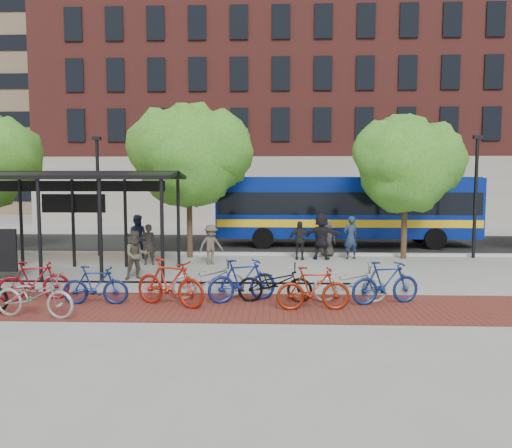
{
  "coord_description": "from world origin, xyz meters",
  "views": [
    {
      "loc": [
        0.62,
        -17.6,
        3.26
      ],
      "look_at": [
        -0.11,
        1.38,
        1.6
      ],
      "focal_mm": 35.0,
      "sensor_mm": 36.0,
      "label": 1
    }
  ],
  "objects_px": {
    "bus": "(345,206)",
    "pedestrian_1": "(149,244)",
    "bike_6": "(209,279)",
    "bike_9": "(313,288)",
    "pedestrian_4": "(299,240)",
    "tree_b": "(191,152)",
    "pedestrian_2": "(137,237)",
    "lamp_post_right": "(476,193)",
    "pedestrian_6": "(327,239)",
    "pedestrian_8": "(136,255)",
    "bike_1": "(34,281)",
    "bike_5": "(170,283)",
    "lamp_post_left": "(98,192)",
    "bike_10": "(349,283)",
    "pedestrian_3": "(211,245)",
    "bike_8": "(275,283)",
    "bike_11": "(385,283)",
    "bus_shelter": "(25,188)",
    "bike_3": "(95,285)",
    "pedestrian_5": "(321,236)",
    "tree_c": "(408,161)",
    "pedestrian_7": "(351,238)",
    "bike_2": "(35,296)"
  },
  "relations": [
    {
      "from": "bus",
      "to": "pedestrian_1",
      "type": "height_order",
      "value": "bus"
    },
    {
      "from": "bike_6",
      "to": "pedestrian_1",
      "type": "xyz_separation_m",
      "value": [
        -3.05,
        5.37,
        0.26
      ]
    },
    {
      "from": "bike_9",
      "to": "pedestrian_4",
      "type": "bearing_deg",
      "value": -4.67
    },
    {
      "from": "tree_b",
      "to": "pedestrian_2",
      "type": "bearing_deg",
      "value": -168.61
    },
    {
      "from": "tree_b",
      "to": "bus",
      "type": "bearing_deg",
      "value": 30.38
    },
    {
      "from": "pedestrian_1",
      "to": "lamp_post_right",
      "type": "bearing_deg",
      "value": -175.73
    },
    {
      "from": "pedestrian_6",
      "to": "pedestrian_8",
      "type": "height_order",
      "value": "pedestrian_8"
    },
    {
      "from": "bus",
      "to": "pedestrian_8",
      "type": "relative_size",
      "value": 7.9
    },
    {
      "from": "bike_1",
      "to": "pedestrian_4",
      "type": "relative_size",
      "value": 1.15
    },
    {
      "from": "bike_5",
      "to": "bike_6",
      "type": "height_order",
      "value": "bike_5"
    },
    {
      "from": "lamp_post_left",
      "to": "bike_5",
      "type": "relative_size",
      "value": 2.47
    },
    {
      "from": "bike_10",
      "to": "pedestrian_3",
      "type": "bearing_deg",
      "value": 38.48
    },
    {
      "from": "bike_8",
      "to": "pedestrian_1",
      "type": "distance_m",
      "value": 7.58
    },
    {
      "from": "pedestrian_3",
      "to": "bike_5",
      "type": "bearing_deg",
      "value": -123.55
    },
    {
      "from": "bike_11",
      "to": "bus",
      "type": "bearing_deg",
      "value": -18.52
    },
    {
      "from": "bus_shelter",
      "to": "bike_10",
      "type": "bearing_deg",
      "value": -19.85
    },
    {
      "from": "bus",
      "to": "bike_11",
      "type": "xyz_separation_m",
      "value": [
        -0.59,
        -12.0,
        -1.4
      ]
    },
    {
      "from": "bike_3",
      "to": "pedestrian_5",
      "type": "bearing_deg",
      "value": -42.42
    },
    {
      "from": "bus_shelter",
      "to": "lamp_post_right",
      "type": "bearing_deg",
      "value": 13.39
    },
    {
      "from": "tree_c",
      "to": "pedestrian_7",
      "type": "distance_m",
      "value": 3.93
    },
    {
      "from": "bike_3",
      "to": "pedestrian_7",
      "type": "relative_size",
      "value": 0.96
    },
    {
      "from": "lamp_post_left",
      "to": "bike_8",
      "type": "distance_m",
      "value": 11.3
    },
    {
      "from": "bike_2",
      "to": "pedestrian_6",
      "type": "xyz_separation_m",
      "value": [
        7.97,
        9.97,
        0.23
      ]
    },
    {
      "from": "pedestrian_2",
      "to": "pedestrian_7",
      "type": "bearing_deg",
      "value": 178.7
    },
    {
      "from": "pedestrian_3",
      "to": "tree_c",
      "type": "bearing_deg",
      "value": -18.66
    },
    {
      "from": "tree_c",
      "to": "pedestrian_6",
      "type": "xyz_separation_m",
      "value": [
        -3.21,
        0.45,
        -3.29
      ]
    },
    {
      "from": "pedestrian_5",
      "to": "lamp_post_left",
      "type": "bearing_deg",
      "value": 5.82
    },
    {
      "from": "bike_9",
      "to": "pedestrian_5",
      "type": "xyz_separation_m",
      "value": [
        0.96,
        8.21,
        0.4
      ]
    },
    {
      "from": "bike_1",
      "to": "pedestrian_6",
      "type": "height_order",
      "value": "pedestrian_6"
    },
    {
      "from": "bike_8",
      "to": "bike_10",
      "type": "xyz_separation_m",
      "value": [
        2.0,
        0.08,
        -0.01
      ]
    },
    {
      "from": "bus",
      "to": "bike_3",
      "type": "distance_m",
      "value": 14.9
    },
    {
      "from": "bus",
      "to": "bike_8",
      "type": "relative_size",
      "value": 6.37
    },
    {
      "from": "bike_1",
      "to": "bike_5",
      "type": "xyz_separation_m",
      "value": [
        3.81,
        -0.45,
        0.08
      ]
    },
    {
      "from": "bike_9",
      "to": "bike_6",
      "type": "bearing_deg",
      "value": 62.1
    },
    {
      "from": "bike_5",
      "to": "pedestrian_3",
      "type": "height_order",
      "value": "pedestrian_3"
    },
    {
      "from": "bike_9",
      "to": "pedestrian_7",
      "type": "xyz_separation_m",
      "value": [
        2.17,
        8.34,
        0.34
      ]
    },
    {
      "from": "pedestrian_1",
      "to": "bike_6",
      "type": "bearing_deg",
      "value": 114.25
    },
    {
      "from": "bike_2",
      "to": "bike_6",
      "type": "relative_size",
      "value": 1.01
    },
    {
      "from": "bike_6",
      "to": "pedestrian_7",
      "type": "relative_size",
      "value": 1.13
    },
    {
      "from": "bus",
      "to": "bike_10",
      "type": "relative_size",
      "value": 6.45
    },
    {
      "from": "bus_shelter",
      "to": "bike_8",
      "type": "bearing_deg",
      "value": -24.35
    },
    {
      "from": "bike_1",
      "to": "bike_11",
      "type": "distance_m",
      "value": 9.44
    },
    {
      "from": "bike_8",
      "to": "bike_9",
      "type": "distance_m",
      "value": 1.26
    },
    {
      "from": "bus",
      "to": "pedestrian_6",
      "type": "bearing_deg",
      "value": -108.41
    },
    {
      "from": "bike_3",
      "to": "bike_1",
      "type": "bearing_deg",
      "value": 77.23
    },
    {
      "from": "bike_10",
      "to": "pedestrian_2",
      "type": "distance_m",
      "value": 10.64
    },
    {
      "from": "bike_6",
      "to": "pedestrian_7",
      "type": "distance_m",
      "value": 8.69
    },
    {
      "from": "bike_8",
      "to": "tree_c",
      "type": "bearing_deg",
      "value": -33.39
    },
    {
      "from": "tree_b",
      "to": "pedestrian_4",
      "type": "distance_m",
      "value": 5.84
    },
    {
      "from": "pedestrian_1",
      "to": "pedestrian_6",
      "type": "distance_m",
      "value": 7.56
    }
  ]
}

